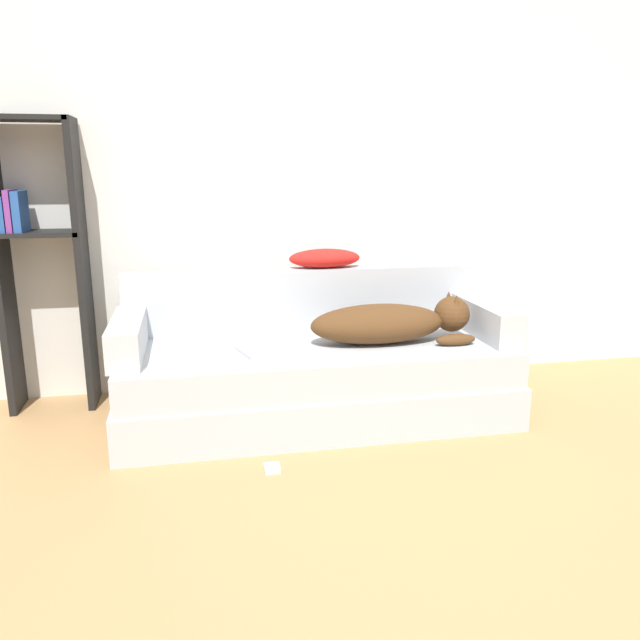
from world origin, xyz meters
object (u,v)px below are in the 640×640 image
power_adapter (272,468)px  throw_pillow (325,258)px  couch (316,381)px  bookshelf (39,250)px  dog (390,322)px  laptop (270,349)px

power_adapter → throw_pillow: bearing=65.0°
couch → bookshelf: bookshelf is taller
throw_pillow → dog: bearing=-57.4°
throw_pillow → couch: bearing=-108.5°
laptop → throw_pillow: size_ratio=0.86×
dog → laptop: bearing=-177.1°
power_adapter → couch: bearing=61.2°
dog → bookshelf: (-1.79, 0.50, 0.36)m
laptop → bookshelf: bookshelf is taller
couch → bookshelf: (-1.40, 0.45, 0.67)m
laptop → bookshelf: size_ratio=0.23×
couch → throw_pillow: (0.12, 0.36, 0.60)m
dog → bookshelf: bearing=164.3°
bookshelf → couch: bearing=-17.9°
couch → dog: bearing=-7.4°
couch → dog: dog is taller
throw_pillow → bookshelf: bearing=176.5°
couch → power_adapter: couch is taller
couch → power_adapter: size_ratio=30.07×
couch → dog: 0.50m
couch → bookshelf: bearing=162.1°
bookshelf → dog: bearing=-15.7°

